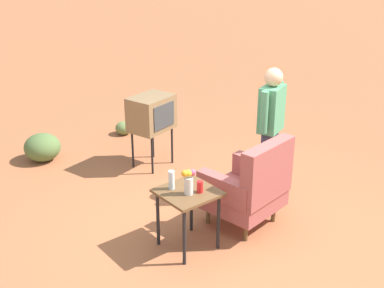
{
  "coord_description": "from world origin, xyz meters",
  "views": [
    {
      "loc": [
        3.29,
        3.47,
        3.04
      ],
      "look_at": [
        -0.3,
        -0.99,
        0.65
      ],
      "focal_mm": 46.49,
      "sensor_mm": 36.0,
      "label": 1
    }
  ],
  "objects": [
    {
      "name": "soda_can_red",
      "position": [
        0.44,
        0.06,
        0.72
      ],
      "size": [
        0.07,
        0.07,
        0.12
      ],
      "primitive_type": "cylinder",
      "color": "red",
      "rests_on": "side_table"
    },
    {
      "name": "side_table",
      "position": [
        0.52,
        -0.04,
        0.56
      ],
      "size": [
        0.56,
        0.56,
        0.66
      ],
      "color": "black",
      "rests_on": "ground"
    },
    {
      "name": "flower_vase",
      "position": [
        0.56,
        0.02,
        0.81
      ],
      "size": [
        0.15,
        0.1,
        0.27
      ],
      "color": "silver",
      "rests_on": "side_table"
    },
    {
      "name": "shrub_near",
      "position": [
        -0.66,
        -3.25,
        0.11
      ],
      "size": [
        0.28,
        0.28,
        0.22
      ],
      "primitive_type": "ellipsoid",
      "color": "olive",
      "rests_on": "ground"
    },
    {
      "name": "bottle_short_clear",
      "position": [
        0.62,
        -0.18,
        0.76
      ],
      "size": [
        0.06,
        0.06,
        0.2
      ],
      "primitive_type": "cylinder",
      "color": "silver",
      "rests_on": "side_table"
    },
    {
      "name": "person_standing",
      "position": [
        -0.99,
        -0.33,
        0.94
      ],
      "size": [
        0.54,
        0.34,
        1.64
      ],
      "color": "#2D3347",
      "rests_on": "ground"
    },
    {
      "name": "armchair",
      "position": [
        -0.27,
        0.07,
        0.5
      ],
      "size": [
        0.88,
        0.89,
        1.06
      ],
      "color": "brown",
      "rests_on": "ground"
    },
    {
      "name": "tv_on_stand",
      "position": [
        -0.35,
        -1.95,
        0.78
      ],
      "size": [
        0.69,
        0.58,
        1.03
      ],
      "color": "black",
      "rests_on": "ground"
    },
    {
      "name": "shrub_mid",
      "position": [
        0.81,
        -3.1,
        0.2
      ],
      "size": [
        0.52,
        0.52,
        0.41
      ],
      "primitive_type": "ellipsoid",
      "color": "#516B38",
      "rests_on": "ground"
    },
    {
      "name": "ground_plane",
      "position": [
        0.0,
        0.0,
        0.0
      ],
      "size": [
        60.0,
        60.0,
        0.0
      ],
      "primitive_type": "plane",
      "color": "#A05B38"
    }
  ]
}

